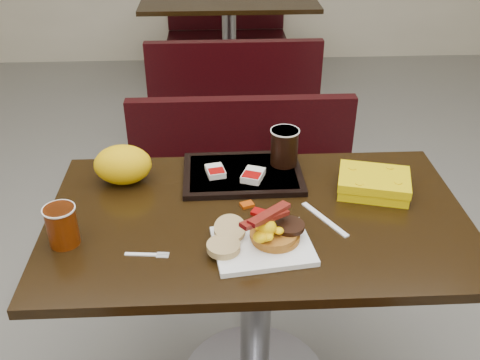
{
  "coord_description": "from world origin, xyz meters",
  "views": [
    {
      "loc": [
        -0.11,
        -1.28,
        1.65
      ],
      "look_at": [
        -0.05,
        0.08,
        0.82
      ],
      "focal_mm": 40.95,
      "sensor_mm": 36.0,
      "label": 1
    }
  ],
  "objects_px": {
    "table_near": "(256,310)",
    "bench_far_n": "(227,25)",
    "hashbrown_sleeve_right": "(253,175)",
    "pancake_stack": "(275,234)",
    "bench_near_n": "(244,195)",
    "bench_far_s": "(233,89)",
    "fork": "(141,254)",
    "coffee_cup_far": "(284,147)",
    "coffee_cup_near": "(62,226)",
    "clamshell": "(374,183)",
    "tray": "(243,174)",
    "table_far": "(229,50)",
    "paper_bag": "(123,165)",
    "platter": "(263,246)",
    "hashbrown_sleeve_left": "(215,171)",
    "knife": "(325,219)"
  },
  "relations": [
    {
      "from": "pancake_stack",
      "to": "coffee_cup_far",
      "type": "relative_size",
      "value": 1.09
    },
    {
      "from": "table_near",
      "to": "coffee_cup_far",
      "type": "distance_m",
      "value": 0.53
    },
    {
      "from": "bench_far_n",
      "to": "coffee_cup_far",
      "type": "height_order",
      "value": "coffee_cup_far"
    },
    {
      "from": "pancake_stack",
      "to": "paper_bag",
      "type": "relative_size",
      "value": 0.73
    },
    {
      "from": "clamshell",
      "to": "table_near",
      "type": "bearing_deg",
      "value": -148.86
    },
    {
      "from": "bench_far_s",
      "to": "coffee_cup_near",
      "type": "bearing_deg",
      "value": -104.56
    },
    {
      "from": "bench_near_n",
      "to": "platter",
      "type": "relative_size",
      "value": 3.96
    },
    {
      "from": "bench_far_n",
      "to": "bench_far_s",
      "type": "bearing_deg",
      "value": -90.0
    },
    {
      "from": "bench_far_s",
      "to": "hashbrown_sleeve_right",
      "type": "height_order",
      "value": "hashbrown_sleeve_right"
    },
    {
      "from": "coffee_cup_near",
      "to": "hashbrown_sleeve_left",
      "type": "distance_m",
      "value": 0.51
    },
    {
      "from": "bench_far_n",
      "to": "hashbrown_sleeve_right",
      "type": "height_order",
      "value": "hashbrown_sleeve_right"
    },
    {
      "from": "bench_near_n",
      "to": "hashbrown_sleeve_left",
      "type": "distance_m",
      "value": 0.66
    },
    {
      "from": "coffee_cup_near",
      "to": "hashbrown_sleeve_right",
      "type": "relative_size",
      "value": 1.39
    },
    {
      "from": "bench_near_n",
      "to": "clamshell",
      "type": "xyz_separation_m",
      "value": [
        0.36,
        -0.6,
        0.42
      ]
    },
    {
      "from": "table_far",
      "to": "bench_far_s",
      "type": "height_order",
      "value": "table_far"
    },
    {
      "from": "bench_far_s",
      "to": "bench_near_n",
      "type": "bearing_deg",
      "value": -90.0
    },
    {
      "from": "table_far",
      "to": "clamshell",
      "type": "height_order",
      "value": "clamshell"
    },
    {
      "from": "bench_far_n",
      "to": "platter",
      "type": "relative_size",
      "value": 3.96
    },
    {
      "from": "table_near",
      "to": "coffee_cup_near",
      "type": "xyz_separation_m",
      "value": [
        -0.52,
        -0.1,
        0.43
      ]
    },
    {
      "from": "pancake_stack",
      "to": "hashbrown_sleeve_right",
      "type": "distance_m",
      "value": 0.31
    },
    {
      "from": "paper_bag",
      "to": "platter",
      "type": "bearing_deg",
      "value": -41.13
    },
    {
      "from": "bench_far_s",
      "to": "coffee_cup_far",
      "type": "height_order",
      "value": "coffee_cup_far"
    },
    {
      "from": "bench_far_s",
      "to": "hashbrown_sleeve_left",
      "type": "height_order",
      "value": "hashbrown_sleeve_left"
    },
    {
      "from": "bench_far_n",
      "to": "pancake_stack",
      "type": "relative_size",
      "value": 7.68
    },
    {
      "from": "hashbrown_sleeve_left",
      "to": "hashbrown_sleeve_right",
      "type": "height_order",
      "value": "hashbrown_sleeve_right"
    },
    {
      "from": "bench_far_n",
      "to": "paper_bag",
      "type": "bearing_deg",
      "value": -97.4
    },
    {
      "from": "platter",
      "to": "hashbrown_sleeve_left",
      "type": "relative_size",
      "value": 3.48
    },
    {
      "from": "pancake_stack",
      "to": "tray",
      "type": "bearing_deg",
      "value": 101.02
    },
    {
      "from": "pancake_stack",
      "to": "hashbrown_sleeve_right",
      "type": "height_order",
      "value": "pancake_stack"
    },
    {
      "from": "bench_near_n",
      "to": "bench_far_s",
      "type": "height_order",
      "value": "same"
    },
    {
      "from": "fork",
      "to": "paper_bag",
      "type": "bearing_deg",
      "value": 108.88
    },
    {
      "from": "bench_far_s",
      "to": "platter",
      "type": "relative_size",
      "value": 3.96
    },
    {
      "from": "fork",
      "to": "hashbrown_sleeve_right",
      "type": "relative_size",
      "value": 1.42
    },
    {
      "from": "hashbrown_sleeve_right",
      "to": "pancake_stack",
      "type": "bearing_deg",
      "value": -61.97
    },
    {
      "from": "bench_far_n",
      "to": "clamshell",
      "type": "height_order",
      "value": "clamshell"
    },
    {
      "from": "hashbrown_sleeve_right",
      "to": "paper_bag",
      "type": "xyz_separation_m",
      "value": [
        -0.4,
        0.03,
        0.03
      ]
    },
    {
      "from": "table_near",
      "to": "bench_far_s",
      "type": "relative_size",
      "value": 1.2
    },
    {
      "from": "table_near",
      "to": "platter",
      "type": "bearing_deg",
      "value": -89.64
    },
    {
      "from": "platter",
      "to": "fork",
      "type": "height_order",
      "value": "platter"
    },
    {
      "from": "fork",
      "to": "hashbrown_sleeve_right",
      "type": "xyz_separation_m",
      "value": [
        0.31,
        0.34,
        0.03
      ]
    },
    {
      "from": "tray",
      "to": "bench_far_s",
      "type": "bearing_deg",
      "value": 88.2
    },
    {
      "from": "table_near",
      "to": "hashbrown_sleeve_left",
      "type": "height_order",
      "value": "hashbrown_sleeve_left"
    },
    {
      "from": "table_far",
      "to": "table_near",
      "type": "bearing_deg",
      "value": -90.0
    },
    {
      "from": "platter",
      "to": "bench_near_n",
      "type": "bearing_deg",
      "value": 82.45
    },
    {
      "from": "table_near",
      "to": "bench_far_n",
      "type": "distance_m",
      "value": 3.3
    },
    {
      "from": "coffee_cup_near",
      "to": "knife",
      "type": "distance_m",
      "value": 0.71
    },
    {
      "from": "table_far",
      "to": "tray",
      "type": "relative_size",
      "value": 3.2
    },
    {
      "from": "fork",
      "to": "hashbrown_sleeve_right",
      "type": "distance_m",
      "value": 0.46
    },
    {
      "from": "bench_far_s",
      "to": "hashbrown_sleeve_right",
      "type": "xyz_separation_m",
      "value": [
        -0.0,
        -1.73,
        0.42
      ]
    },
    {
      "from": "bench_far_n",
      "to": "fork",
      "type": "distance_m",
      "value": 3.5
    }
  ]
}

